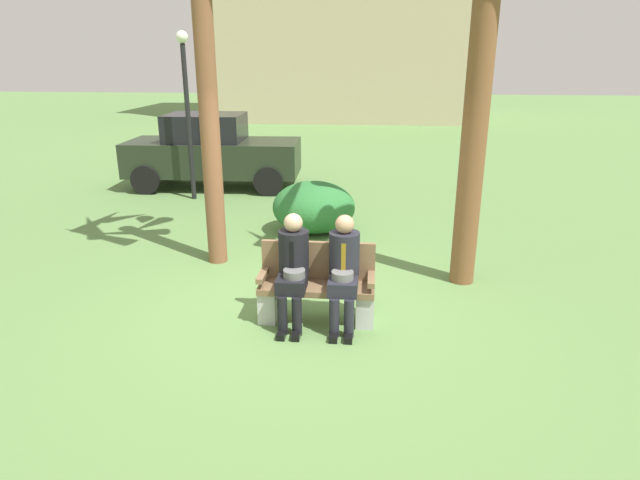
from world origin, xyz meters
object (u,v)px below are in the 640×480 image
Objects in this scene: parked_car_near at (212,151)px; park_bench at (317,288)px; street_lamp at (187,99)px; shrub_near_bench at (314,207)px; seated_man_right at (344,267)px; seated_man_left at (293,265)px.

park_bench is at bearing -64.44° from parked_car_near.
street_lamp is at bearing -96.03° from parked_car_near.
park_bench is 7.17m from parked_car_near.
park_bench is at bearing -83.18° from shrub_near_bench.
street_lamp reaches higher than parked_car_near.
park_bench is at bearing 157.74° from seated_man_right.
shrub_near_bench is (-0.70, 3.40, -0.27)m from seated_man_right.
seated_man_right is 0.32× the size of parked_car_near.
park_bench is at bearing -58.97° from street_lamp.
parked_car_near reaches higher than park_bench.
shrub_near_bench is 4.19m from parked_car_near.
seated_man_left is 6.35m from street_lamp.
seated_man_right is at bearing -78.38° from shrub_near_bench.
shrub_near_bench is 0.42× the size of street_lamp.
seated_man_left is (-0.26, -0.13, 0.32)m from park_bench.
park_bench is 1.03× the size of seated_man_left.
park_bench reaches higher than shrub_near_bench.
parked_car_near is (-2.70, 3.18, 0.39)m from shrub_near_bench.
park_bench is 0.39× the size of street_lamp.
shrub_near_bench is (-0.39, 3.27, 0.05)m from park_bench.
street_lamp is (-2.81, 2.06, 1.65)m from shrub_near_bench.
seated_man_left is at bearing -66.73° from parked_car_near.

